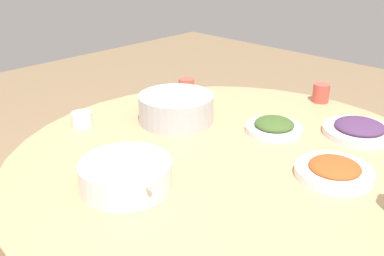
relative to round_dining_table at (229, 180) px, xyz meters
The scene contains 9 objects.
round_dining_table is the anchor object (origin of this frame).
rice_bowl 0.35m from the round_dining_table, 75.32° to the left, with size 0.27×0.27×0.11m.
soup_bowl 0.35m from the round_dining_table, 164.21° to the left, with size 0.24×0.26×0.07m.
dish_eggplant 0.48m from the round_dining_table, 25.55° to the right, with size 0.24×0.24×0.05m.
dish_greens 0.26m from the round_dining_table, ahead, with size 0.19×0.19×0.05m.
dish_stirfry 0.31m from the round_dining_table, 68.13° to the right, with size 0.21×0.21×0.05m.
tea_cup_near 0.56m from the round_dining_table, 108.90° to the left, with size 0.07×0.07×0.05m, color white.
tea_cup_far 0.61m from the round_dining_table, 57.18° to the left, with size 0.07×0.07×0.06m, color #CE4B3A.
tea_cup_side 0.63m from the round_dining_table, ahead, with size 0.06×0.06×0.07m, color #BE483D.
Camera 1 is at (-0.92, -0.72, 1.39)m, focal length 40.91 mm.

